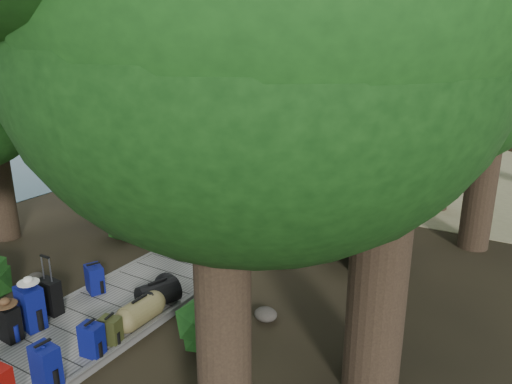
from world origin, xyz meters
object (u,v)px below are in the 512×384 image
Objects in this scene: backpack_right_b at (46,364)px; lone_suitcase_on_sand at (343,169)px; backpack_left_b at (9,322)px; duffel_right_khaki at (140,311)px; backpack_right_d at (111,329)px; duffel_right_black at (158,294)px; suitcase_on_boardwalk at (50,296)px; backpack_left_c at (30,305)px; kayak at (271,149)px; sun_lounger at (466,170)px; backpack_left_d at (94,277)px; backpack_right_c at (92,338)px.

lone_suitcase_on_sand is (-0.47, 12.20, -0.10)m from backpack_right_b.
backpack_left_b is 2.02m from duffel_right_khaki.
duffel_right_black is (-0.13, 1.25, -0.01)m from backpack_right_d.
suitcase_on_boardwalk reaches higher than duffel_right_khaki.
backpack_left_c is at bearing -177.03° from backpack_right_d.
kayak is (-4.46, 12.45, -0.16)m from duffel_right_khaki.
duffel_right_black is 12.31m from sun_lounger.
backpack_left_d is 1.39m from duffel_right_black.
backpack_left_d is 0.84× the size of lone_suitcase_on_sand.
backpack_right_b is 1.83m from duffel_right_khaki.
backpack_left_c reaches higher than backpack_left_b.
backpack_left_c is at bearing -91.56° from lone_suitcase_on_sand.
backpack_left_d is (-0.05, 1.38, -0.12)m from backpack_left_c.
backpack_right_d is (-0.00, 0.37, -0.05)m from backpack_right_c.
lone_suitcase_on_sand is at bearing -49.42° from kayak.
suitcase_on_boardwalk is 0.92× the size of lone_suitcase_on_sand.
duffel_right_khaki is 13.23m from kayak.
backpack_left_d reaches higher than kayak.
backpack_left_d is 0.92× the size of suitcase_on_boardwalk.
backpack_left_c is 1.69× the size of backpack_right_d.
suitcase_on_boardwalk reaches higher than backpack_right_d.
sun_lounger is (7.58, 0.01, 0.16)m from kayak.
duffel_right_black is (1.37, 0.23, -0.06)m from backpack_left_d.
backpack_right_c is 0.38m from backpack_right_d.
lone_suitcase_on_sand reaches higher than kayak.
sun_lounger is (4.69, 13.01, -0.09)m from suitcase_on_boardwalk.
sun_lounger is at bearing -21.82° from kayak.
backpack_right_c is 0.18× the size of kayak.
duffel_right_khaki is (1.50, -0.37, -0.07)m from backpack_left_d.
backpack_left_b is 0.93× the size of lone_suitcase_on_sand.
lone_suitcase_on_sand is at bearing 81.47° from backpack_right_d.
duffel_right_black is at bearing -117.65° from sun_lounger.
backpack_left_c is 14.23m from sun_lounger.
lone_suitcase_on_sand reaches higher than sun_lounger.
suitcase_on_boardwalk is at bearing 145.60° from backpack_right_b.
sun_lounger is (3.13, 13.49, -0.06)m from backpack_right_c.
suitcase_on_boardwalk is 13.83m from sun_lounger.
duffel_right_black is 0.22× the size of kayak.
kayak is (-3.01, 13.87, -0.26)m from backpack_left_b.
backpack_right_d is 0.77× the size of suitcase_on_boardwalk.
sun_lounger is (3.13, 12.46, 0.01)m from duffel_right_khaki.
backpack_right_c is at bearing -93.59° from kayak.
backpack_right_b is 14.96m from kayak.
backpack_right_b is 2.43m from duffel_right_black.
backpack_left_c reaches higher than sun_lounger.
backpack_right_c is 0.92× the size of suitcase_on_boardwalk.
backpack_right_d is at bearing -1.22° from suitcase_on_boardwalk.
sun_lounger is (3.26, 11.87, -0.00)m from duffel_right_black.
backpack_right_d is 0.66m from duffel_right_khaki.
backpack_left_c is 1.30× the size of suitcase_on_boardwalk.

